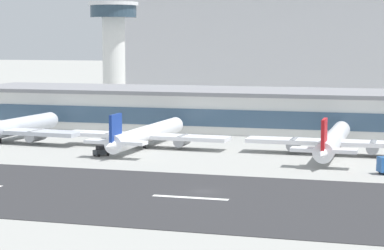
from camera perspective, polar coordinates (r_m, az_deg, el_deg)
ground_plane at (r=120.88m, az=0.88°, el=-5.03°), size 1400.00×1400.00×0.00m
runway_strip at (r=115.95m, az=0.20°, el=-5.51°), size 800.00×40.02×0.08m
runway_centreline_dash_4 at (r=116.12m, az=-0.13°, el=-5.47°), size 12.00×1.20×0.01m
terminal_building at (r=202.95m, az=5.73°, el=1.12°), size 166.51×29.65×10.71m
control_tower at (r=267.93m, az=-5.89°, el=6.30°), size 17.39×17.39×36.97m
distant_hotel_block at (r=347.46m, az=5.28°, el=6.00°), size 132.14×38.54×43.24m
airliner_black_tail_gate_0 at (r=182.29m, az=-14.19°, el=-0.35°), size 40.17×46.92×9.80m
airliner_navy_tail_gate_1 at (r=169.22m, az=-3.56°, el=-0.76°), size 38.13×43.54×9.08m
airliner_red_tail_gate_2 at (r=160.49m, az=10.50°, el=-1.22°), size 36.43×44.60×9.31m
service_baggage_tug_1 at (r=158.72m, az=-6.83°, el=-1.94°), size 3.14×3.55×2.20m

